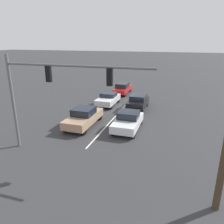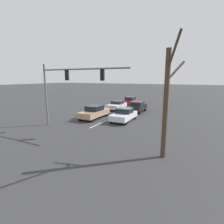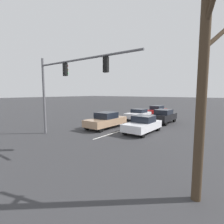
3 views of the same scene
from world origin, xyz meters
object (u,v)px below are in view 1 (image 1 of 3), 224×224
Objects in this scene: car_red_midlane_third at (123,88)px; car_black_leftlane_second at (138,102)px; car_white_leftlane_front at (128,121)px; traffic_signal_gantry at (48,85)px; car_tan_midlane_front at (84,117)px; car_silver_midlane_second at (108,99)px.

car_black_leftlane_second is at bearing 118.55° from car_red_midlane_third.
traffic_signal_gantry is (3.84, 5.35, 3.82)m from car_white_leftlane_front.
car_tan_midlane_front reaches higher than car_red_midlane_third.
car_black_leftlane_second is 0.94× the size of car_red_midlane_third.
car_silver_midlane_second is 5.82m from car_red_midlane_third.
car_red_midlane_third is at bearing -90.29° from traffic_signal_gantry.
car_black_leftlane_second is 3.67m from car_silver_midlane_second.
car_silver_midlane_second is at bearing -89.63° from traffic_signal_gantry.
car_black_leftlane_second is 12.33m from traffic_signal_gantry.
car_silver_midlane_second is (3.91, -6.40, -0.03)m from car_white_leftlane_front.
car_red_midlane_third is 17.96m from traffic_signal_gantry.
car_tan_midlane_front is 12.56m from car_red_midlane_third.
car_tan_midlane_front is at bearing 5.12° from car_white_leftlane_front.
car_white_leftlane_front is 1.02× the size of car_silver_midlane_second.
car_silver_midlane_second is 0.43× the size of traffic_signal_gantry.
car_red_midlane_third is (-0.15, -12.56, -0.01)m from car_tan_midlane_front.
car_black_leftlane_second is at bearing -87.19° from car_white_leftlane_front.
car_silver_midlane_second is (0.01, -6.75, -0.08)m from car_tan_midlane_front.
car_red_midlane_third reaches higher than car_silver_midlane_second.
car_tan_midlane_front is 1.16× the size of car_silver_midlane_second.
traffic_signal_gantry is (-0.08, 11.75, 3.85)m from car_silver_midlane_second.
car_tan_midlane_front is at bearing 89.30° from car_red_midlane_third.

